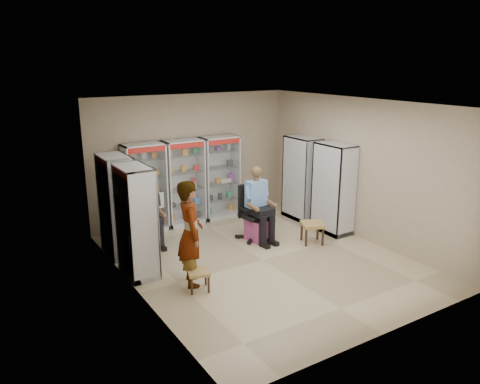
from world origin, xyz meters
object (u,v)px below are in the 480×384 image
cabinet_back_mid (184,183)px  cabinet_right_far (302,178)px  cabinet_right_near (333,189)px  wooden_chair (148,222)px  standing_man (190,233)px  cabinet_left_far (117,206)px  woven_stool_b (199,280)px  seated_shopkeeper (255,206)px  pink_trunk (259,229)px  office_chair (254,212)px  cabinet_back_right (220,177)px  cabinet_left_near (136,222)px  woven_stool_a (312,233)px  cabinet_back_left (145,188)px

cabinet_back_mid → cabinet_right_far: size_ratio=1.00×
cabinet_back_mid → cabinet_right_near: size_ratio=1.00×
cabinet_right_near → wooden_chair: cabinet_right_near is taller
standing_man → cabinet_left_far: bearing=35.3°
wooden_chair → woven_stool_b: bearing=-91.2°
seated_shopkeeper → pink_trunk: 0.53m
wooden_chair → woven_stool_b: (-0.05, -2.44, -0.29)m
office_chair → woven_stool_b: 2.60m
cabinet_back_mid → cabinet_right_near: bearing=-40.8°
wooden_chair → standing_man: (-0.04, -2.14, 0.45)m
cabinet_back_right → seated_shopkeeper: cabinet_back_right is taller
cabinet_right_far → cabinet_left_near: 4.55m
cabinet_back_right → standing_man: cabinet_back_right is taller
seated_shopkeeper → woven_stool_b: (-2.09, -1.44, -0.58)m
cabinet_back_right → office_chair: size_ratio=1.68×
cabinet_left_far → wooden_chair: bearing=106.4°
cabinet_back_mid → woven_stool_a: 3.18m
cabinet_left_near → cabinet_left_far: bearing=180.0°
seated_shopkeeper → cabinet_right_near: bearing=-20.3°
cabinet_back_left → cabinet_back_right: same height
cabinet_back_right → standing_man: (-2.19, -2.87, -0.08)m
cabinet_back_right → woven_stool_a: (0.80, -2.53, -0.78)m
office_chair → woven_stool_a: office_chair is taller
pink_trunk → office_chair: bearing=124.1°
cabinet_right_far → pink_trunk: 1.95m
cabinet_right_far → woven_stool_a: size_ratio=4.49×
cabinet_back_right → woven_stool_a: cabinet_back_right is taller
wooden_chair → standing_man: bearing=-91.0°
cabinet_back_left → cabinet_right_far: bearing=-17.8°
standing_man → cabinet_back_left: bearing=11.3°
cabinet_back_left → seated_shopkeeper: bearing=-43.9°
wooden_chair → office_chair: size_ratio=0.79×
cabinet_back_mid → standing_man: cabinet_back_mid is taller
cabinet_back_mid → wooden_chair: (-1.20, -0.73, -0.53)m
cabinet_right_far → woven_stool_a: cabinet_right_far is taller
woven_stool_a → standing_man: bearing=-173.6°
standing_man → cabinet_back_right: bearing=-20.3°
cabinet_back_left → cabinet_right_near: size_ratio=1.00×
cabinet_back_left → woven_stool_b: cabinet_back_left is taller
cabinet_back_right → woven_stool_b: size_ratio=5.67×
cabinet_back_right → pink_trunk: bearing=-91.2°
cabinet_back_right → office_chair: cabinet_back_right is taller
pink_trunk → cabinet_left_far: bearing=163.0°
seated_shopkeeper → woven_stool_b: bearing=-149.7°
cabinet_right_near → office_chair: cabinet_right_near is taller
cabinet_right_far → cabinet_back_mid: bearing=66.3°
cabinet_right_near → woven_stool_b: cabinet_right_near is taller
wooden_chair → woven_stool_a: size_ratio=2.11×
standing_man → seated_shopkeeper: bearing=-44.3°
cabinet_back_mid → office_chair: cabinet_back_mid is taller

